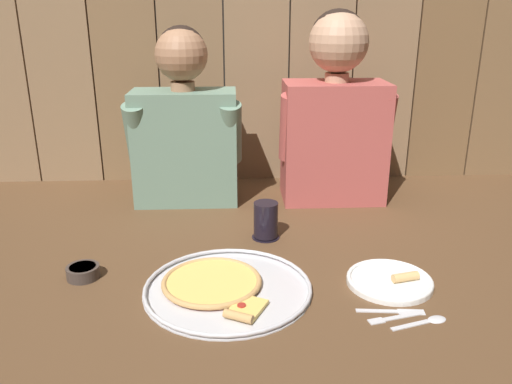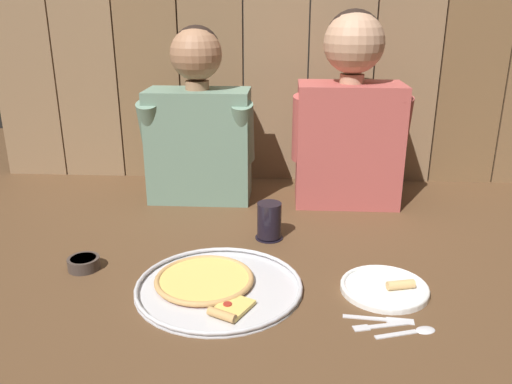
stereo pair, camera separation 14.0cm
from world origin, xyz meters
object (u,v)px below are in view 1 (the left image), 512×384
(diner_left, at_px, (184,123))
(dipping_bowl, at_px, (83,271))
(dinner_plate, at_px, (390,281))
(drinking_glass, at_px, (266,221))
(diner_right, at_px, (335,112))
(pizza_tray, at_px, (223,286))

(diner_left, bearing_deg, dipping_bowl, -111.86)
(dinner_plate, height_order, drinking_glass, drinking_glass)
(diner_left, xyz_separation_m, diner_right, (0.52, 0.00, 0.03))
(dinner_plate, bearing_deg, dipping_bowl, 174.95)
(pizza_tray, distance_m, diner_left, 0.70)
(dinner_plate, relative_size, drinking_glass, 1.91)
(drinking_glass, bearing_deg, dipping_bowl, -155.23)
(pizza_tray, distance_m, dipping_bowl, 0.36)
(dipping_bowl, distance_m, diner_left, 0.65)
(dinner_plate, xyz_separation_m, diner_right, (-0.03, 0.62, 0.30))
(drinking_glass, relative_size, dipping_bowl, 1.34)
(dinner_plate, bearing_deg, diner_right, 93.13)
(dipping_bowl, bearing_deg, pizza_tray, -12.22)
(diner_right, bearing_deg, dinner_plate, -86.87)
(diner_right, bearing_deg, diner_left, -179.90)
(dinner_plate, relative_size, diner_right, 0.33)
(dipping_bowl, relative_size, diner_right, 0.13)
(dipping_bowl, xyz_separation_m, diner_left, (0.22, 0.56, 0.26))
(dipping_bowl, bearing_deg, diner_right, 37.00)
(drinking_glass, height_order, diner_left, diner_left)
(pizza_tray, distance_m, diner_right, 0.80)
(dipping_bowl, bearing_deg, diner_left, 68.14)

